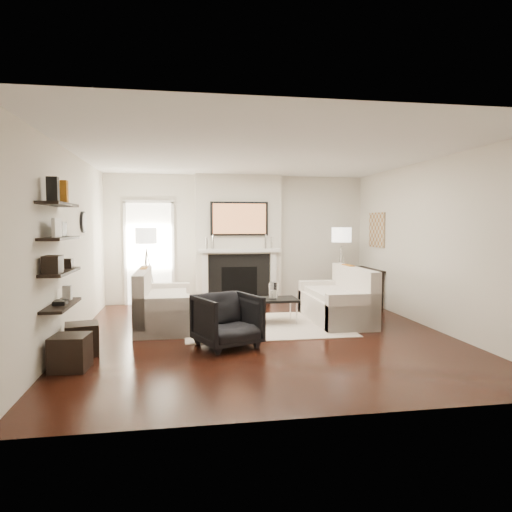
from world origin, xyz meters
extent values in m
plane|color=black|center=(0.00, 0.00, 0.00)|extent=(6.00, 6.00, 0.00)
plane|color=white|center=(0.00, 0.00, 2.70)|extent=(6.00, 6.00, 0.00)
plane|color=silver|center=(0.00, 3.00, 1.35)|extent=(5.50, 0.00, 5.50)
plane|color=silver|center=(0.00, -3.00, 1.35)|extent=(5.50, 0.00, 5.50)
plane|color=silver|center=(-2.75, 0.00, 1.35)|extent=(0.00, 6.00, 6.00)
plane|color=silver|center=(2.75, 0.00, 1.35)|extent=(0.00, 6.00, 6.00)
cube|color=silver|center=(0.00, 2.88, 1.35)|extent=(1.80, 0.25, 2.70)
cube|color=black|center=(0.00, 2.74, 0.52)|extent=(1.30, 0.02, 1.04)
cube|color=black|center=(0.00, 2.73, 0.45)|extent=(0.75, 0.02, 0.65)
cube|color=white|center=(-0.72, 2.71, 0.55)|extent=(0.12, 0.08, 1.10)
cube|color=white|center=(0.72, 2.71, 0.55)|extent=(0.12, 0.08, 1.10)
cube|color=white|center=(0.00, 2.69, 1.12)|extent=(1.70, 0.18, 0.07)
cube|color=black|center=(0.00, 2.71, 1.78)|extent=(1.20, 0.06, 0.70)
cube|color=#BF723F|center=(0.00, 2.68, 1.78)|extent=(1.10, 0.00, 0.62)
cylinder|color=silver|center=(-0.55, 2.70, 1.30)|extent=(0.04, 0.04, 0.30)
cylinder|color=silver|center=(-0.68, 2.70, 1.27)|extent=(0.04, 0.04, 0.24)
cylinder|color=silver|center=(0.55, 2.70, 1.30)|extent=(0.04, 0.04, 0.30)
cylinder|color=silver|center=(0.68, 2.70, 1.27)|extent=(0.04, 0.04, 0.24)
cube|color=white|center=(-1.85, 2.98, 1.05)|extent=(0.90, 0.02, 2.10)
cube|color=white|center=(-2.33, 2.96, 1.05)|extent=(0.06, 0.06, 2.16)
cube|color=white|center=(-1.37, 2.96, 1.05)|extent=(0.06, 0.06, 2.16)
cube|color=white|center=(-1.85, 2.96, 2.13)|extent=(1.02, 0.06, 0.06)
cube|color=beige|center=(0.14, 0.58, 0.01)|extent=(2.60, 2.00, 0.01)
cube|color=beige|center=(-1.49, 0.84, 0.21)|extent=(0.85, 1.80, 0.42)
cube|color=beige|center=(-1.82, 0.84, 0.53)|extent=(0.18, 1.80, 0.80)
cube|color=beige|center=(-1.49, 0.03, 0.30)|extent=(0.85, 0.18, 0.60)
cube|color=beige|center=(-1.49, 1.65, 0.30)|extent=(0.85, 0.18, 0.60)
cube|color=beige|center=(-1.44, 0.84, 0.47)|extent=(0.63, 1.44, 0.10)
cube|color=#9F5C13|center=(-1.82, 1.14, 0.73)|extent=(0.10, 0.42, 0.42)
cube|color=black|center=(-1.82, 0.54, 0.72)|extent=(0.10, 0.40, 0.40)
cube|color=beige|center=(1.41, 0.75, 0.21)|extent=(0.85, 1.80, 0.42)
cube|color=beige|center=(1.75, 0.75, 0.53)|extent=(0.18, 1.80, 0.80)
cube|color=beige|center=(1.41, -0.06, 0.30)|extent=(0.85, 0.18, 0.60)
cube|color=beige|center=(1.41, 1.56, 0.30)|extent=(0.85, 0.18, 0.60)
cube|color=beige|center=(1.36, 0.75, 0.47)|extent=(0.63, 1.44, 0.10)
cube|color=#9F5C13|center=(1.75, 1.05, 0.73)|extent=(0.10, 0.42, 0.42)
cube|color=black|center=(1.75, 0.45, 0.72)|extent=(0.10, 0.40, 0.40)
cube|color=black|center=(0.17, 0.75, 0.40)|extent=(1.10, 0.55, 0.04)
cylinder|color=silver|center=(-0.33, 0.53, 0.19)|extent=(0.02, 0.02, 0.38)
cylinder|color=silver|center=(0.67, 0.53, 0.19)|extent=(0.02, 0.02, 0.38)
cylinder|color=silver|center=(-0.33, 0.97, 0.19)|extent=(0.02, 0.02, 0.38)
cylinder|color=silver|center=(0.67, 0.97, 0.19)|extent=(0.02, 0.02, 0.38)
cylinder|color=white|center=(0.32, 0.75, 0.56)|extent=(0.15, 0.15, 0.27)
cylinder|color=white|center=(0.32, 0.75, 0.50)|extent=(0.09, 0.09, 0.13)
cylinder|color=#BC391F|center=(-0.08, 0.75, 0.45)|extent=(0.28, 0.28, 0.05)
imported|color=black|center=(-0.59, -0.59, 0.39)|extent=(0.99, 0.96, 0.79)
cylinder|color=silver|center=(-1.85, 2.12, 0.60)|extent=(0.02, 0.02, 1.20)
cylinder|color=white|center=(-1.85, 2.12, 1.45)|extent=(0.40, 0.40, 0.30)
cylinder|color=silver|center=(-1.74, 2.12, 0.60)|extent=(0.25, 0.02, 1.23)
cylinder|color=silver|center=(-1.91, 2.21, 0.60)|extent=(0.14, 0.22, 1.23)
cylinder|color=silver|center=(-1.91, 2.02, 0.60)|extent=(0.14, 0.22, 1.23)
cylinder|color=silver|center=(2.05, 2.24, 0.60)|extent=(0.02, 0.02, 1.20)
cylinder|color=white|center=(2.05, 2.24, 1.45)|extent=(0.40, 0.40, 0.30)
cylinder|color=silver|center=(2.16, 2.24, 0.60)|extent=(0.25, 0.02, 1.23)
cylinder|color=silver|center=(2.00, 2.34, 0.60)|extent=(0.14, 0.22, 1.23)
cylinder|color=silver|center=(1.99, 2.15, 0.60)|extent=(0.14, 0.22, 1.23)
cube|color=black|center=(2.57, 2.23, 0.73)|extent=(0.35, 1.20, 0.04)
cube|color=black|center=(2.57, 1.68, 0.35)|extent=(0.30, 0.04, 0.71)
cube|color=black|center=(2.57, 2.78, 0.35)|extent=(0.30, 0.04, 0.71)
cube|color=#A58252|center=(2.73, 2.05, 1.55)|extent=(0.03, 0.70, 0.70)
cube|color=black|center=(-2.62, -1.00, 0.70)|extent=(0.25, 1.00, 0.03)
cube|color=black|center=(-2.62, -1.00, 1.10)|extent=(0.25, 1.00, 0.04)
cube|color=black|center=(-2.62, -1.00, 1.50)|extent=(0.25, 1.00, 0.04)
cube|color=black|center=(-2.62, -1.00, 1.90)|extent=(0.25, 1.00, 0.04)
cube|color=black|center=(-2.62, -1.23, 2.06)|extent=(0.12, 0.10, 0.28)
cube|color=#9F5C13|center=(-2.62, -0.80, 2.06)|extent=(0.12, 0.10, 0.28)
cube|color=white|center=(-2.62, -1.11, 1.63)|extent=(0.04, 0.30, 0.22)
cube|color=black|center=(-2.62, -0.83, 1.61)|extent=(0.04, 0.22, 0.18)
cube|color=black|center=(-2.62, -1.33, 1.22)|extent=(0.18, 0.25, 0.20)
cube|color=black|center=(-2.62, -0.72, 1.18)|extent=(0.15, 0.12, 0.12)
cube|color=black|center=(-2.62, -1.05, 0.74)|extent=(0.14, 0.20, 0.05)
cube|color=white|center=(-2.62, -0.70, 0.81)|extent=(0.10, 0.10, 0.18)
cylinder|color=black|center=(-2.73, 0.90, 1.70)|extent=(0.04, 0.34, 0.34)
cylinder|color=white|center=(-2.71, 0.90, 1.70)|extent=(0.01, 0.29, 0.29)
cube|color=black|center=(-2.47, -0.66, 0.20)|extent=(0.48, 0.48, 0.40)
cube|color=black|center=(-2.47, -1.28, 0.20)|extent=(0.43, 0.43, 0.40)
camera|label=1|loc=(-1.21, -6.69, 1.67)|focal=32.00mm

